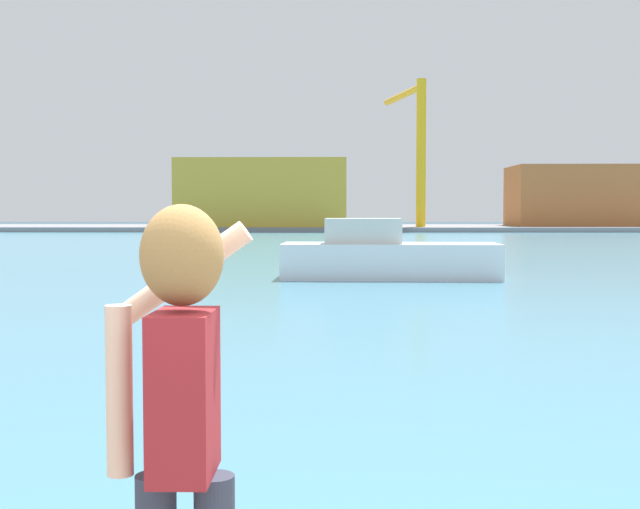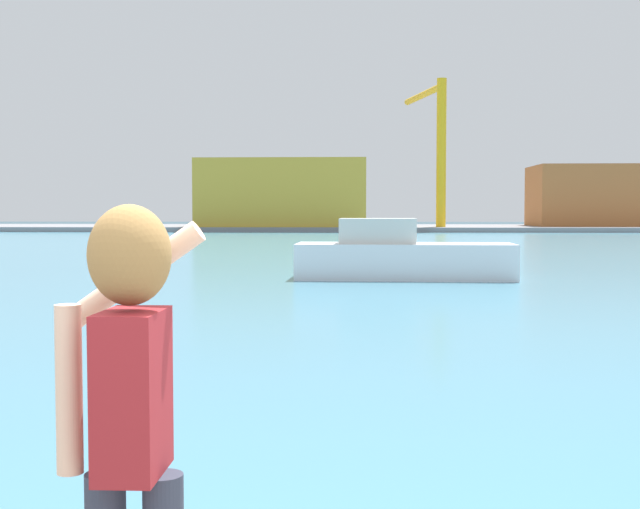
# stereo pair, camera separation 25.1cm
# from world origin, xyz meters

# --- Properties ---
(ground_plane) EXTENTS (220.00, 220.00, 0.00)m
(ground_plane) POSITION_xyz_m (0.00, 50.00, 0.00)
(ground_plane) COLOR #334751
(harbor_water) EXTENTS (140.00, 100.00, 0.02)m
(harbor_water) POSITION_xyz_m (0.00, 52.00, 0.01)
(harbor_water) COLOR teal
(harbor_water) RESTS_ON ground_plane
(far_shore_dock) EXTENTS (140.00, 20.00, 0.51)m
(far_shore_dock) POSITION_xyz_m (0.00, 92.00, 0.26)
(far_shore_dock) COLOR gray
(far_shore_dock) RESTS_ON ground_plane
(person_photographer) EXTENTS (0.52, 0.55, 1.74)m
(person_photographer) POSITION_xyz_m (-0.45, 0.50, 1.60)
(person_photographer) COLOR #2D3342
(person_photographer) RESTS_ON quay_promenade
(boat_moored) EXTENTS (7.09, 2.56, 1.97)m
(boat_moored) POSITION_xyz_m (1.62, 25.10, 0.75)
(boat_moored) COLOR white
(boat_moored) RESTS_ON harbor_water
(warehouse_left) EXTENTS (17.72, 10.45, 7.10)m
(warehouse_left) POSITION_xyz_m (-8.02, 87.95, 4.07)
(warehouse_left) COLOR gold
(warehouse_left) RESTS_ON far_shore_dock
(warehouse_right) EXTENTS (14.64, 9.42, 6.60)m
(warehouse_right) POSITION_xyz_m (26.53, 91.26, 3.81)
(warehouse_right) COLOR #B26633
(warehouse_right) RESTS_ON far_shore_dock
(port_crane) EXTENTS (3.67, 13.28, 15.26)m
(port_crane) POSITION_xyz_m (8.16, 87.06, 10.16)
(port_crane) COLOR yellow
(port_crane) RESTS_ON far_shore_dock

